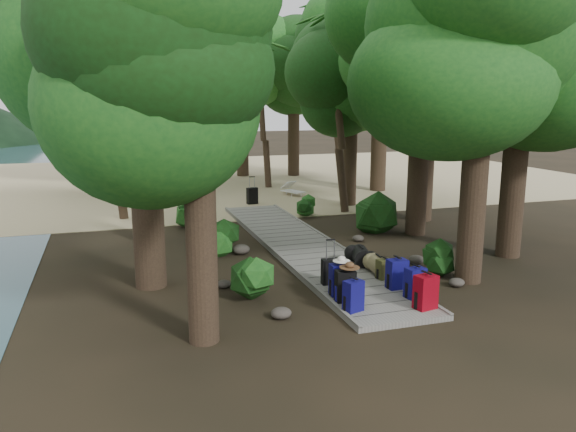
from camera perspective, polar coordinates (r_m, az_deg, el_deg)
name	(u,v)px	position (r m, az deg, el deg)	size (l,w,h in m)	color
ground	(314,257)	(15.20, 2.65, -4.19)	(120.00, 120.00, 0.00)	black
sand_beach	(210,179)	(30.41, -7.95, 3.78)	(40.00, 22.00, 0.02)	tan
boardwalk	(302,246)	(16.09, 1.41, -3.06)	(2.00, 12.00, 0.12)	gray
backpack_left_a	(353,294)	(11.08, 6.66, -7.90)	(0.36, 0.25, 0.68)	navy
backpack_left_b	(345,284)	(11.57, 5.84, -6.92)	(0.39, 0.28, 0.72)	black
backpack_left_c	(340,278)	(11.92, 5.26, -6.28)	(0.40, 0.29, 0.74)	navy
backpack_right_a	(426,290)	(11.45, 13.81, -7.32)	(0.42, 0.30, 0.75)	maroon
backpack_right_b	(415,281)	(12.02, 12.79, -6.47)	(0.39, 0.28, 0.71)	navy
backpack_right_c	(397,272)	(12.51, 11.02, -5.64)	(0.42, 0.30, 0.72)	navy
backpack_right_d	(384,268)	(13.15, 9.75, -5.22)	(0.33, 0.24, 0.51)	#383B17
duffel_right_khaki	(378,265)	(13.50, 9.15, -4.92)	(0.42, 0.64, 0.42)	olive
duffel_right_black	(361,256)	(14.17, 7.45, -4.04)	(0.44, 0.70, 0.44)	black
suitcase_on_boardwalk	(330,271)	(12.61, 4.29, -5.64)	(0.37, 0.21, 0.58)	black
lone_suitcase_on_sand	(252,196)	(22.77, -3.66, 2.07)	(0.42, 0.24, 0.66)	black
hat_brown	(350,265)	(11.43, 6.28, -4.93)	(0.42, 0.42, 0.13)	#51351E
hat_white	(342,258)	(11.78, 5.46, -4.31)	(0.37, 0.37, 0.12)	silver
kayak	(149,197)	(24.11, -13.99, 1.86)	(0.67, 3.07, 0.31)	#C33C10
sun_lounger	(293,189)	(24.83, 0.51, 2.76)	(0.54, 1.68, 0.54)	silver
tree_right_a	(480,95)	(13.25, 18.94, 11.58)	(5.13, 5.13, 8.55)	black
tree_right_b	(521,83)	(15.91, 22.63, 12.35)	(5.13, 5.13, 9.17)	black
tree_right_c	(422,90)	(17.75, 13.44, 12.34)	(5.14, 5.14, 8.90)	black
tree_right_d	(428,65)	(20.00, 14.05, 14.66)	(5.79, 5.79, 10.61)	black
tree_right_e	(351,106)	(22.36, 6.43, 11.09)	(4.38, 4.38, 7.88)	black
tree_right_f	(381,78)	(26.25, 9.44, 13.68)	(5.74, 5.74, 10.25)	black
tree_left_a	(197,121)	(9.36, -9.20, 9.54)	(4.60, 4.60, 7.67)	black
tree_left_b	(140,59)	(12.62, -14.82, 15.15)	(5.56, 5.56, 10.00)	black
tree_left_c	(145,92)	(16.71, -14.33, 12.08)	(5.03, 5.03, 8.74)	black
tree_back_a	(182,82)	(29.53, -10.71, 13.27)	(5.84, 5.84, 10.11)	black
tree_back_b	(242,90)	(31.12, -4.74, 12.63)	(5.23, 5.23, 9.34)	black
tree_back_c	(294,92)	(31.17, 0.59, 12.44)	(5.05, 5.05, 9.09)	black
tree_back_d	(94,108)	(28.51, -19.13, 10.31)	(4.52, 4.52, 7.53)	black
palm_right_a	(347,116)	(21.15, 6.03, 10.03)	(4.17, 4.17, 7.11)	#103A11
palm_right_b	(342,98)	(26.91, 5.55, 11.81)	(4.37, 4.37, 8.45)	#103A11
palm_right_c	(271,117)	(27.08, -1.69, 10.04)	(4.23, 4.23, 6.73)	#103A11
palm_left_a	(111,123)	(20.36, -17.54, 9.04)	(4.27, 4.27, 6.80)	#103A11
rock_left_a	(281,313)	(11.04, -0.69, -9.83)	(0.41, 0.37, 0.22)	#4C473F
rock_left_b	(224,284)	(12.83, -6.53, -6.88)	(0.33, 0.29, 0.18)	#4C473F
rock_left_c	(241,249)	(15.49, -4.81, -3.40)	(0.49, 0.45, 0.27)	#4C473F
rock_left_d	(218,233)	(17.62, -7.17, -1.74)	(0.33, 0.30, 0.18)	#4C473F
rock_right_a	(457,282)	(13.39, 16.76, -6.48)	(0.36, 0.33, 0.20)	#4C473F
rock_right_b	(416,260)	(14.91, 12.89, -4.34)	(0.42, 0.38, 0.23)	#4C473F
rock_right_c	(358,238)	(16.94, 7.15, -2.26)	(0.35, 0.32, 0.19)	#4C473F
shrub_left_a	(259,279)	(11.89, -2.94, -6.39)	(1.05, 1.05, 0.95)	#174E19
shrub_left_b	(224,238)	(15.42, -6.51, -2.28)	(1.01, 1.01, 0.91)	#174E19
shrub_left_c	(190,211)	(19.11, -9.92, 0.50)	(1.11, 1.11, 1.00)	#174E19
shrub_right_a	(437,259)	(13.98, 14.85, -4.27)	(0.90, 0.90, 0.81)	#174E19
shrub_right_b	(374,212)	(18.12, 8.74, 0.40)	(1.44, 1.44, 1.30)	#174E19
shrub_right_c	(305,207)	(20.43, 1.78, 0.96)	(0.77, 0.77, 0.70)	#174E19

